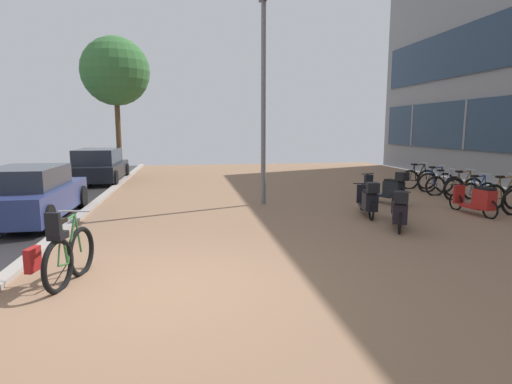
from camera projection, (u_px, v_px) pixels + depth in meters
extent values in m
cube|color=#8A664C|center=(474.00, 271.00, 6.59)|extent=(14.40, 40.00, 0.05)
cube|color=gray|center=(466.00, 125.00, 17.69)|extent=(0.10, 0.12, 2.13)
cube|color=gray|center=(412.00, 125.00, 21.85)|extent=(0.10, 0.12, 2.13)
torus|color=black|center=(58.00, 266.00, 5.68)|extent=(0.25, 0.77, 0.77)
torus|color=black|center=(81.00, 252.00, 6.34)|extent=(0.25, 0.77, 0.77)
cylinder|color=#316735|center=(71.00, 239.00, 6.03)|extent=(0.11, 0.33, 0.68)
cylinder|color=#316735|center=(64.00, 244.00, 5.84)|extent=(0.07, 0.15, 0.62)
cylinder|color=#316735|center=(68.00, 219.00, 5.93)|extent=(0.12, 0.40, 0.09)
cylinder|color=#316735|center=(63.00, 265.00, 5.81)|extent=(0.09, 0.26, 0.08)
cylinder|color=#316735|center=(60.00, 245.00, 5.71)|extent=(0.06, 0.17, 0.56)
cylinder|color=#316735|center=(78.00, 233.00, 6.23)|extent=(0.06, 0.15, 0.62)
cube|color=black|center=(61.00, 221.00, 5.73)|extent=(0.14, 0.23, 0.06)
cylinder|color=#ADADB2|center=(74.00, 211.00, 6.12)|extent=(0.47, 0.13, 0.02)
cube|color=black|center=(58.00, 236.00, 5.66)|extent=(0.25, 0.28, 0.10)
cube|color=black|center=(53.00, 224.00, 5.54)|extent=(0.21, 0.10, 0.32)
cube|color=maroon|center=(33.00, 259.00, 5.74)|extent=(0.16, 0.30, 0.34)
cylinder|color=black|center=(60.00, 275.00, 5.90)|extent=(0.21, 0.05, 0.30)
torus|color=black|center=(493.00, 197.00, 11.43)|extent=(0.74, 0.17, 0.74)
cylinder|color=brown|center=(508.00, 188.00, 11.40)|extent=(0.32, 0.08, 0.65)
cylinder|color=brown|center=(501.00, 189.00, 11.40)|extent=(0.14, 0.05, 0.59)
cylinder|color=brown|center=(507.00, 177.00, 11.36)|extent=(0.40, 0.09, 0.09)
cylinder|color=brown|center=(497.00, 198.00, 11.44)|extent=(0.25, 0.06, 0.08)
cylinder|color=brown|center=(496.00, 188.00, 11.39)|extent=(0.17, 0.05, 0.54)
cube|color=black|center=(500.00, 177.00, 11.35)|extent=(0.23, 0.12, 0.06)
torus|color=black|center=(469.00, 194.00, 12.13)|extent=(0.69, 0.10, 0.68)
torus|color=black|center=(486.00, 193.00, 12.25)|extent=(0.69, 0.10, 0.68)
cylinder|color=navy|center=(480.00, 185.00, 12.17)|extent=(0.29, 0.05, 0.60)
cylinder|color=navy|center=(475.00, 186.00, 12.13)|extent=(0.13, 0.04, 0.55)
cylinder|color=navy|center=(480.00, 176.00, 12.12)|extent=(0.36, 0.06, 0.08)
cylinder|color=navy|center=(473.00, 195.00, 12.16)|extent=(0.23, 0.04, 0.07)
cylinder|color=navy|center=(472.00, 186.00, 12.10)|extent=(0.15, 0.03, 0.50)
cylinder|color=navy|center=(486.00, 185.00, 12.20)|extent=(0.14, 0.04, 0.55)
cube|color=black|center=(475.00, 176.00, 12.07)|extent=(0.22, 0.10, 0.06)
cylinder|color=#ADADB2|center=(485.00, 174.00, 12.14)|extent=(0.05, 0.48, 0.02)
torus|color=black|center=(454.00, 190.00, 12.92)|extent=(0.73, 0.10, 0.73)
torus|color=black|center=(472.00, 189.00, 13.05)|extent=(0.73, 0.10, 0.73)
cylinder|color=brown|center=(466.00, 181.00, 12.96)|extent=(0.33, 0.05, 0.64)
cylinder|color=brown|center=(460.00, 182.00, 12.92)|extent=(0.14, 0.04, 0.58)
cylinder|color=brown|center=(465.00, 172.00, 12.90)|extent=(0.41, 0.05, 0.08)
cylinder|color=brown|center=(457.00, 190.00, 12.95)|extent=(0.26, 0.04, 0.08)
cylinder|color=brown|center=(456.00, 181.00, 12.89)|extent=(0.17, 0.03, 0.53)
cylinder|color=brown|center=(472.00, 180.00, 12.99)|extent=(0.15, 0.04, 0.58)
cube|color=black|center=(459.00, 172.00, 12.86)|extent=(0.22, 0.10, 0.06)
cylinder|color=#ADADB2|center=(471.00, 169.00, 12.93)|extent=(0.04, 0.48, 0.02)
torus|color=black|center=(435.00, 186.00, 13.75)|extent=(0.69, 0.17, 0.69)
torus|color=black|center=(454.00, 186.00, 13.75)|extent=(0.69, 0.17, 0.69)
cylinder|color=#B4AEBB|center=(447.00, 179.00, 13.71)|extent=(0.31, 0.08, 0.60)
cylinder|color=#B4AEBB|center=(441.00, 180.00, 13.71)|extent=(0.14, 0.06, 0.55)
cylinder|color=#B4AEBB|center=(446.00, 171.00, 13.67)|extent=(0.37, 0.09, 0.08)
cylinder|color=#B4AEBB|center=(439.00, 187.00, 13.75)|extent=(0.24, 0.07, 0.07)
cylinder|color=#B4AEBB|center=(438.00, 179.00, 13.71)|extent=(0.16, 0.05, 0.50)
cylinder|color=#B4AEBB|center=(453.00, 178.00, 13.71)|extent=(0.14, 0.05, 0.55)
cube|color=black|center=(440.00, 170.00, 13.66)|extent=(0.23, 0.12, 0.06)
cylinder|color=#ADADB2|center=(452.00, 169.00, 13.66)|extent=(0.10, 0.48, 0.02)
torus|color=black|center=(427.00, 183.00, 14.55)|extent=(0.71, 0.15, 0.71)
torus|color=black|center=(444.00, 183.00, 14.57)|extent=(0.71, 0.15, 0.71)
cylinder|color=navy|center=(438.00, 176.00, 14.52)|extent=(0.31, 0.07, 0.62)
cylinder|color=navy|center=(433.00, 176.00, 14.52)|extent=(0.14, 0.05, 0.57)
cylinder|color=navy|center=(437.00, 168.00, 14.48)|extent=(0.38, 0.08, 0.08)
cylinder|color=navy|center=(431.00, 184.00, 14.55)|extent=(0.24, 0.06, 0.08)
cylinder|color=navy|center=(430.00, 176.00, 14.51)|extent=(0.16, 0.04, 0.52)
cylinder|color=navy|center=(443.00, 175.00, 14.53)|extent=(0.14, 0.05, 0.57)
cube|color=black|center=(432.00, 167.00, 14.47)|extent=(0.23, 0.12, 0.06)
cylinder|color=#ADADB2|center=(443.00, 166.00, 14.48)|extent=(0.08, 0.48, 0.02)
torus|color=black|center=(410.00, 180.00, 15.28)|extent=(0.75, 0.15, 0.74)
torus|color=black|center=(427.00, 180.00, 15.32)|extent=(0.75, 0.15, 0.74)
cylinder|color=black|center=(420.00, 173.00, 15.27)|extent=(0.32, 0.07, 0.65)
cylinder|color=black|center=(415.00, 173.00, 15.26)|extent=(0.14, 0.05, 0.59)
cylinder|color=black|center=(419.00, 165.00, 15.22)|extent=(0.40, 0.08, 0.09)
cylinder|color=black|center=(413.00, 180.00, 15.30)|extent=(0.26, 0.06, 0.08)
cylinder|color=black|center=(412.00, 173.00, 15.25)|extent=(0.17, 0.04, 0.54)
cylinder|color=black|center=(426.00, 172.00, 15.27)|extent=(0.15, 0.05, 0.59)
cube|color=black|center=(414.00, 164.00, 15.20)|extent=(0.23, 0.11, 0.06)
cylinder|color=#ADADB2|center=(425.00, 163.00, 15.22)|extent=(0.07, 0.48, 0.02)
torus|color=black|center=(490.00, 210.00, 10.24)|extent=(0.10, 0.50, 0.50)
torus|color=black|center=(456.00, 202.00, 11.37)|extent=(0.10, 0.50, 0.50)
cube|color=red|center=(472.00, 206.00, 10.81)|extent=(0.35, 0.69, 0.08)
cube|color=red|center=(484.00, 199.00, 10.41)|extent=(0.35, 0.55, 0.50)
cube|color=black|center=(485.00, 188.00, 10.37)|extent=(0.31, 0.50, 0.06)
cylinder|color=red|center=(457.00, 193.00, 11.31)|extent=(0.08, 0.13, 0.50)
cube|color=red|center=(459.00, 194.00, 11.24)|extent=(0.33, 0.11, 0.49)
cylinder|color=black|center=(458.00, 184.00, 11.25)|extent=(0.52, 0.08, 0.03)
torus|color=black|center=(400.00, 223.00, 8.78)|extent=(0.27, 0.47, 0.50)
torus|color=black|center=(398.00, 212.00, 9.98)|extent=(0.27, 0.47, 0.50)
cube|color=black|center=(399.00, 218.00, 9.39)|extent=(0.57, 0.76, 0.08)
cube|color=black|center=(400.00, 213.00, 8.97)|extent=(0.52, 0.63, 0.41)
cube|color=black|center=(400.00, 202.00, 8.94)|extent=(0.46, 0.57, 0.06)
cylinder|color=black|center=(398.00, 202.00, 9.92)|extent=(0.12, 0.14, 0.50)
cube|color=black|center=(399.00, 203.00, 9.86)|extent=(0.32, 0.22, 0.50)
cylinder|color=black|center=(399.00, 192.00, 9.86)|extent=(0.48, 0.26, 0.03)
cube|color=black|center=(401.00, 197.00, 8.65)|extent=(0.38, 0.38, 0.24)
torus|color=black|center=(400.00, 197.00, 11.89)|extent=(0.27, 0.55, 0.57)
torus|color=black|center=(366.00, 191.00, 13.00)|extent=(0.27, 0.55, 0.57)
cube|color=black|center=(382.00, 195.00, 12.45)|extent=(0.53, 0.79, 0.08)
cube|color=black|center=(393.00, 189.00, 12.06)|extent=(0.49, 0.65, 0.46)
cube|color=black|center=(394.00, 181.00, 12.02)|extent=(0.44, 0.58, 0.06)
cylinder|color=black|center=(367.00, 183.00, 12.93)|extent=(0.11, 0.14, 0.57)
cube|color=black|center=(369.00, 184.00, 12.87)|extent=(0.33, 0.19, 0.57)
cylinder|color=black|center=(368.00, 174.00, 12.87)|extent=(0.49, 0.22, 0.03)
cube|color=black|center=(402.00, 176.00, 11.75)|extent=(0.36, 0.36, 0.24)
torus|color=black|center=(371.00, 211.00, 10.09)|extent=(0.17, 0.51, 0.51)
torus|color=black|center=(362.00, 201.00, 11.37)|extent=(0.17, 0.51, 0.51)
cube|color=black|center=(366.00, 207.00, 10.73)|extent=(0.44, 0.77, 0.08)
cube|color=black|center=(370.00, 201.00, 10.29)|extent=(0.42, 0.63, 0.42)
cube|color=black|center=(370.00, 192.00, 10.25)|extent=(0.37, 0.57, 0.06)
cylinder|color=black|center=(362.00, 192.00, 11.30)|extent=(0.10, 0.13, 0.51)
cube|color=black|center=(363.00, 194.00, 11.23)|extent=(0.33, 0.15, 0.51)
cylinder|color=black|center=(363.00, 183.00, 11.24)|extent=(0.51, 0.15, 0.03)
cube|color=black|center=(373.00, 188.00, 9.95)|extent=(0.34, 0.34, 0.24)
cube|color=navy|center=(30.00, 200.00, 10.06)|extent=(1.77, 3.97, 0.65)
cube|color=#282D38|center=(26.00, 177.00, 9.85)|extent=(1.48, 2.26, 0.50)
cylinder|color=black|center=(17.00, 198.00, 11.38)|extent=(0.20, 0.62, 0.62)
cylinder|color=black|center=(82.00, 197.00, 11.65)|extent=(0.20, 0.62, 0.62)
cylinder|color=black|center=(47.00, 219.00, 8.80)|extent=(0.20, 0.62, 0.62)
cube|color=black|center=(99.00, 171.00, 17.35)|extent=(1.82, 4.19, 0.59)
cube|color=#282D38|center=(98.00, 156.00, 17.14)|extent=(1.53, 2.53, 0.61)
cylinder|color=black|center=(87.00, 171.00, 18.76)|extent=(0.20, 0.62, 0.62)
cylinder|color=black|center=(126.00, 170.00, 19.05)|extent=(0.20, 0.62, 0.62)
cylinder|color=black|center=(67.00, 179.00, 15.69)|extent=(0.20, 0.62, 0.62)
cylinder|color=black|center=(115.00, 178.00, 15.98)|extent=(0.20, 0.62, 0.62)
cylinder|color=slate|center=(263.00, 106.00, 11.87)|extent=(0.14, 0.14, 5.72)
cylinder|color=brown|center=(119.00, 137.00, 18.77)|extent=(0.23, 0.23, 3.68)
sphere|color=#396F36|center=(115.00, 71.00, 18.33)|extent=(3.01, 3.01, 3.01)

